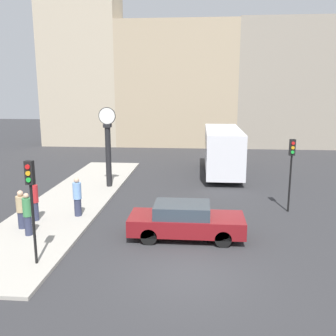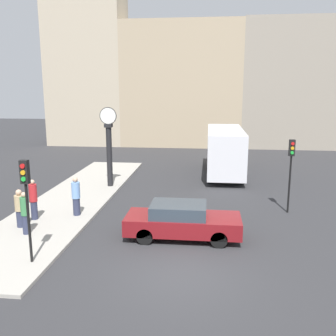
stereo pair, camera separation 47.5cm
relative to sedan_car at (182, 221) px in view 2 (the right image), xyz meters
The scene contains 12 objects.
ground_plane 3.01m from the sedan_car, 87.19° to the right, with size 120.00×120.00×0.00m, color #2D2D30.
sidewalk_corner 7.73m from the sedan_car, 142.30° to the left, with size 3.84×19.25×0.12m, color #A39E93.
building_row 26.00m from the sedan_car, 91.24° to the left, with size 31.59×5.00×15.52m.
sedan_car is the anchor object (origin of this frame).
bus_distant 11.78m from the sedan_car, 79.75° to the left, with size 2.35×7.70×3.12m.
traffic_light_near 5.93m from the sedan_car, 149.22° to the right, with size 0.26×0.24×3.46m.
traffic_light_far 6.30m from the sedan_car, 37.28° to the left, with size 0.26×0.24×3.50m.
street_clock 8.85m from the sedan_car, 123.65° to the left, with size 0.99×0.42×4.64m.
pedestrian_red_top 6.73m from the sedan_car, behind, with size 0.34×0.34×1.80m.
pedestrian_green_hoodie 6.20m from the sedan_car, behind, with size 0.33×0.33×1.72m.
pedestrian_blue_stripe 5.32m from the sedan_car, 159.23° to the left, with size 0.38×0.38×1.78m.
pedestrian_tan_coat 6.78m from the sedan_car, behind, with size 0.41×0.41×1.61m.
Camera 2 is at (0.83, -10.99, 5.78)m, focal length 40.00 mm.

